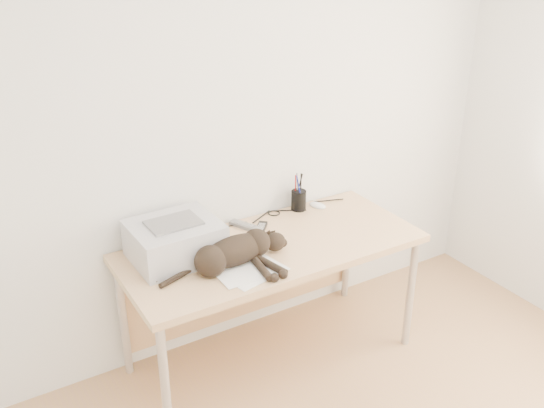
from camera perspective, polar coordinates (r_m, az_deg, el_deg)
wall_back at (r=3.27m, az=-3.28°, el=7.43°), size 3.50×0.00×3.50m
desk at (r=3.34m, az=-0.78°, el=-5.23°), size 1.60×0.70×0.74m
printer at (r=3.08m, az=-9.12°, el=-3.40°), size 0.44×0.38×0.20m
papers at (r=2.97m, az=-2.09°, el=-6.33°), size 0.35×0.27×0.01m
cat at (r=2.99m, az=-3.73°, el=-4.69°), size 0.71×0.33×0.16m
mug at (r=3.27m, az=-6.10°, el=-2.44°), size 0.14×0.14×0.09m
pen_cup at (r=3.57m, az=2.52°, el=0.40°), size 0.09×0.09×0.22m
remote_grey at (r=3.38m, az=-2.62°, el=-2.05°), size 0.12×0.19×0.02m
remote_black at (r=3.34m, az=-1.10°, el=-2.41°), size 0.15×0.16×0.02m
mouse at (r=3.63m, az=4.32°, el=0.03°), size 0.10×0.13×0.04m
cable_tangle at (r=3.44m, az=-2.67°, el=-1.61°), size 1.36×0.07×0.01m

